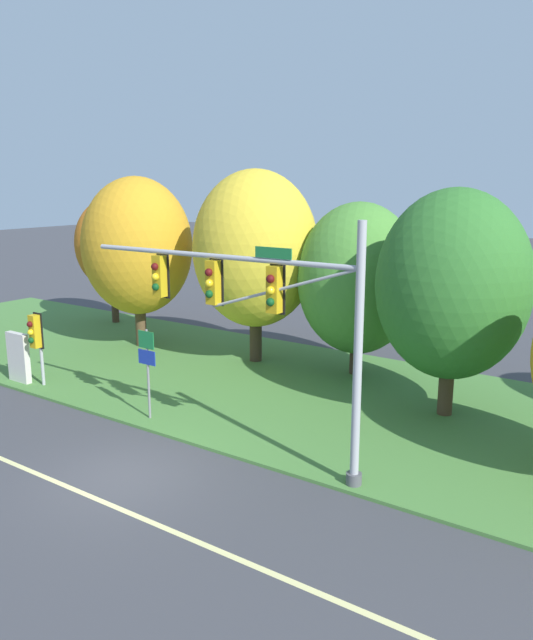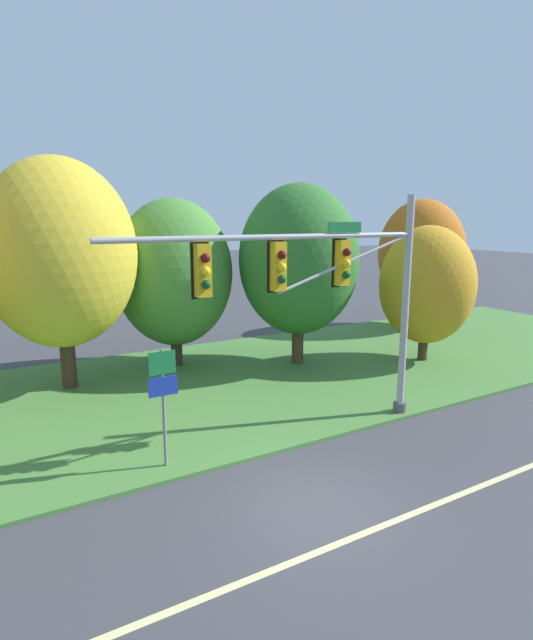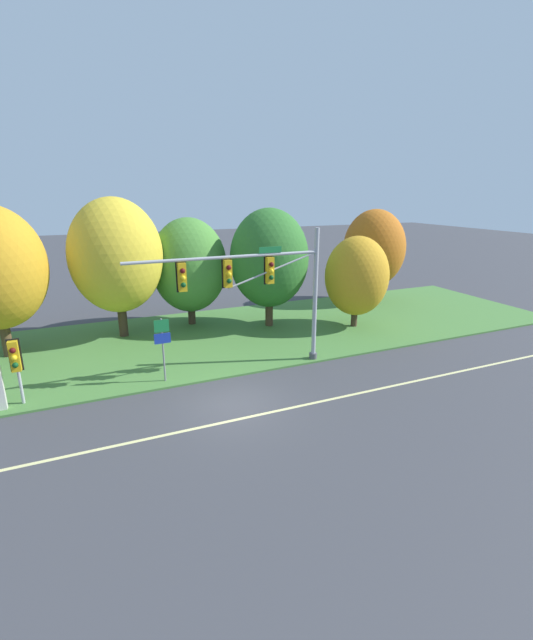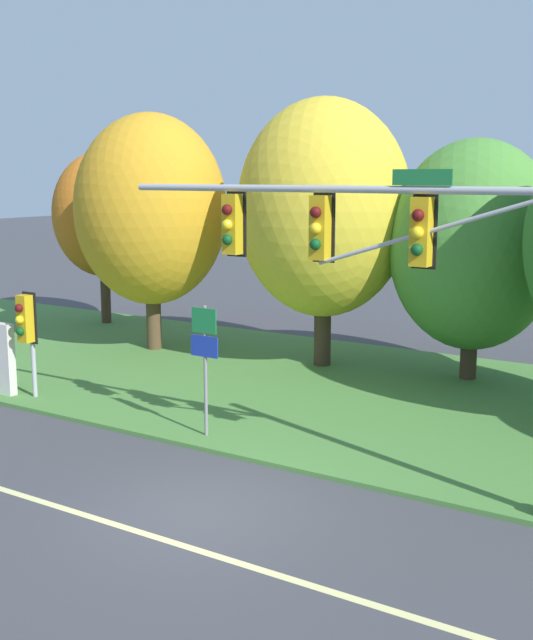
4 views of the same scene
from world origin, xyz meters
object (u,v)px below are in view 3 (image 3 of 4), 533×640
Objects in this scene: tree_behind_signpost at (116,256)px; tree_furthest_back at (374,248)px; pedestrian_signal_near_kerb at (15,359)px; route_sign_post at (163,341)px; tree_mid_verge at (189,265)px; traffic_signal_mast at (261,282)px; tree_tall_centre at (269,259)px; tree_right_far at (357,276)px.

tree_behind_signpost is 18.75m from tree_furthest_back.
route_sign_post reaches higher than pedestrian_signal_near_kerb.
tree_mid_verge reaches higher than pedestrian_signal_near_kerb.
tree_furthest_back is (13.07, 8.91, -0.20)m from traffic_signal_mast.
route_sign_post is at bearing -142.97° from tree_tall_centre.
tree_behind_signpost is at bearing 170.00° from tree_tall_centre.
tree_right_far is at bearing 11.04° from pedestrian_signal_near_kerb.
route_sign_post is 0.52× the size of tree_right_far.
tree_behind_signpost is (-1.06, 7.34, 2.81)m from route_sign_post.
tree_right_far is 0.81× the size of tree_furthest_back.
route_sign_post is 9.91m from tree_tall_centre.
traffic_signal_mast reaches higher than pedestrian_signal_near_kerb.
route_sign_post is at bearing 176.27° from traffic_signal_mast.
tree_tall_centre reaches higher than tree_furthest_back.
route_sign_post is (-4.57, 0.30, -2.33)m from traffic_signal_mast.
tree_furthest_back is at bearing 45.15° from tree_right_far.
tree_behind_signpost is at bearing 164.41° from tree_right_far.
pedestrian_signal_near_kerb is 14.76m from tree_tall_centre.
tree_behind_signpost reaches higher than route_sign_post.
tree_tall_centre is 1.29× the size of tree_right_far.
tree_mid_verge is at bearing 153.82° from tree_right_far.
traffic_signal_mast is at bearing -154.47° from tree_right_far.
tree_behind_signpost is 1.18× the size of tree_mid_verge.
tree_right_far reaches higher than pedestrian_signal_near_kerb.
route_sign_post is at bearing -153.98° from tree_furthest_back.
pedestrian_signal_near_kerb is (-10.25, 0.26, -2.29)m from traffic_signal_mast.
tree_furthest_back is at bearing 20.34° from pedestrian_signal_near_kerb.
traffic_signal_mast is 1.31× the size of tree_furthest_back.
tree_tall_centre is at bearing -27.66° from tree_mid_verge.
tree_furthest_back reaches higher than tree_mid_verge.
tree_tall_centre is at bearing 155.19° from tree_right_far.
tree_behind_signpost reaches higher than tree_tall_centre.
tree_furthest_back reaches higher than tree_right_far.
route_sign_post is at bearing 0.34° from pedestrian_signal_near_kerb.
pedestrian_signal_near_kerb is 18.65m from tree_right_far.
pedestrian_signal_near_kerb is 9.13m from tree_behind_signpost.
tree_behind_signpost is 8.89m from tree_tall_centre.
tree_right_far is (8.01, 3.83, -1.04)m from traffic_signal_mast.
tree_right_far is at bearing 15.67° from route_sign_post.
tree_tall_centre is (3.11, 6.09, 0.03)m from traffic_signal_mast.
traffic_signal_mast is 9.50m from tree_behind_signpost.
traffic_signal_mast is 1.25× the size of tree_tall_centre.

